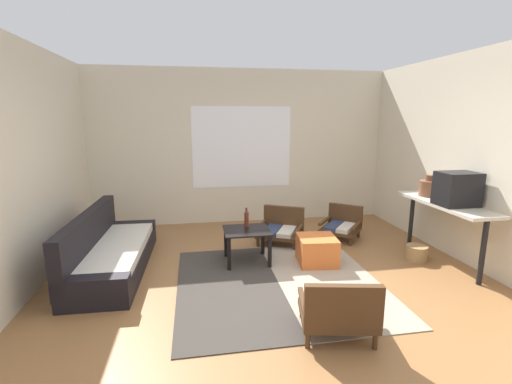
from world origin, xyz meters
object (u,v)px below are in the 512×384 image
couch (110,252)px  armchair_by_window (281,227)px  ottoman_orange (317,250)px  console_shelf (445,209)px  armchair_striped_foreground (339,311)px  armchair_corner (342,224)px  glass_bottle (246,219)px  coffee_table (247,236)px  clay_vase (428,188)px  wicker_basket (416,253)px  crt_television (457,189)px

couch → armchair_by_window: bearing=15.1°
ottoman_orange → console_shelf: bearing=-7.6°
armchair_striped_foreground → armchair_corner: size_ratio=0.94×
armchair_by_window → armchair_corner: bearing=1.0°
armchair_striped_foreground → glass_bottle: glass_bottle is taller
couch → ottoman_orange: size_ratio=4.41×
coffee_table → couch: bearing=178.1°
clay_vase → wicker_basket: (-0.28, -0.27, -0.83)m
couch → ottoman_orange: bearing=-5.7°
armchair_striped_foreground → crt_television: size_ratio=1.60×
armchair_corner → ottoman_orange: 1.17m
console_shelf → glass_bottle: console_shelf is taller
ottoman_orange → clay_vase: 1.80m
crt_television → clay_vase: 0.55m
console_shelf → wicker_basket: (-0.28, 0.09, -0.62)m
armchair_striped_foreground → ottoman_orange: 1.62m
couch → armchair_by_window: (2.35, 0.63, 0.00)m
ottoman_orange → clay_vase: (1.63, 0.15, 0.74)m
glass_bottle → console_shelf: bearing=-12.1°
console_shelf → clay_vase: 0.42m
glass_bottle → wicker_basket: 2.32m
wicker_basket → coffee_table: bearing=171.7°
clay_vase → coffee_table: bearing=178.8°
armchair_corner → ottoman_orange: armchair_corner is taller
couch → glass_bottle: 1.77m
couch → ottoman_orange: 2.63m
coffee_table → glass_bottle: 0.23m
couch → ottoman_orange: (2.61, -0.26, -0.05)m
clay_vase → glass_bottle: 2.54m
armchair_by_window → armchair_corner: size_ratio=1.05×
couch → wicker_basket: 3.98m
coffee_table → armchair_striped_foreground: size_ratio=0.82×
ottoman_orange → console_shelf: size_ratio=0.32×
console_shelf → glass_bottle: 2.57m
armchair_by_window → wicker_basket: (1.61, -1.02, -0.13)m
ottoman_orange → glass_bottle: (-0.88, 0.32, 0.37)m
armchair_striped_foreground → glass_bottle: 1.99m
clay_vase → glass_bottle: clay_vase is taller
console_shelf → crt_television: crt_television is taller
couch → glass_bottle: (1.74, 0.06, 0.33)m
armchair_by_window → glass_bottle: glass_bottle is taller
coffee_table → glass_bottle: bearing=83.3°
coffee_table → console_shelf: 2.58m
clay_vase → wicker_basket: bearing=-135.4°
armchair_striped_foreground → clay_vase: 2.72m
armchair_striped_foreground → armchair_corner: 2.72m
armchair_corner → clay_vase: (0.90, -0.76, 0.70)m
crt_television → ottoman_orange: bearing=166.4°
coffee_table → wicker_basket: (2.24, -0.33, -0.26)m
glass_bottle → wicker_basket: (2.23, -0.44, -0.45)m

